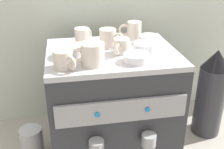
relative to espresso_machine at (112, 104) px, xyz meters
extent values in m
plane|color=#9E998E|center=(0.00, 0.00, -0.24)|extent=(4.00, 4.00, 0.00)
cube|color=silver|center=(0.00, 0.35, 0.27)|extent=(2.80, 0.03, 1.03)
cube|color=#2D2D33|center=(0.00, 0.00, -0.01)|extent=(0.53, 0.41, 0.47)
cube|color=#B7B7BC|center=(0.00, 0.00, 0.24)|extent=(0.53, 0.41, 0.02)
cube|color=#939399|center=(0.00, -0.21, 0.10)|extent=(0.49, 0.01, 0.09)
cylinder|color=#1E7AB7|center=(-0.09, -0.21, 0.10)|extent=(0.02, 0.01, 0.02)
cylinder|color=#1E7AB7|center=(0.09, -0.21, 0.10)|extent=(0.02, 0.01, 0.02)
cylinder|color=#939399|center=(-0.10, -0.23, -0.03)|extent=(0.06, 0.06, 0.05)
cylinder|color=#939399|center=(0.10, -0.23, -0.03)|extent=(0.06, 0.06, 0.05)
cylinder|color=beige|center=(-0.20, -0.13, 0.28)|extent=(0.07, 0.07, 0.07)
torus|color=beige|center=(-0.17, -0.17, 0.28)|extent=(0.04, 0.05, 0.05)
cylinder|color=beige|center=(0.03, -0.02, 0.28)|extent=(0.06, 0.06, 0.06)
torus|color=beige|center=(0.01, -0.06, 0.28)|extent=(0.03, 0.04, 0.05)
cylinder|color=beige|center=(-0.09, -0.12, 0.29)|extent=(0.08, 0.08, 0.08)
torus|color=beige|center=(-0.15, -0.12, 0.29)|extent=(0.06, 0.02, 0.06)
cylinder|color=beige|center=(-0.11, 0.07, 0.29)|extent=(0.06, 0.06, 0.08)
torus|color=beige|center=(-0.09, 0.10, 0.29)|extent=(0.04, 0.05, 0.06)
cylinder|color=beige|center=(0.13, 0.15, 0.29)|extent=(0.06, 0.06, 0.08)
torus|color=beige|center=(0.09, 0.16, 0.29)|extent=(0.06, 0.02, 0.06)
cylinder|color=beige|center=(-0.01, 0.07, 0.29)|extent=(0.07, 0.07, 0.08)
torus|color=beige|center=(0.03, 0.04, 0.29)|extent=(0.05, 0.04, 0.05)
cylinder|color=white|center=(0.13, -0.03, 0.27)|extent=(0.10, 0.10, 0.04)
cylinder|color=white|center=(0.13, -0.03, 0.25)|extent=(0.05, 0.05, 0.01)
cylinder|color=white|center=(0.07, -0.12, 0.26)|extent=(0.10, 0.10, 0.03)
cylinder|color=white|center=(0.07, -0.12, 0.25)|extent=(0.05, 0.05, 0.01)
cylinder|color=white|center=(0.18, 0.07, 0.27)|extent=(0.09, 0.09, 0.04)
cylinder|color=white|center=(0.18, 0.07, 0.25)|extent=(0.05, 0.05, 0.01)
cylinder|color=white|center=(-0.16, -0.02, 0.27)|extent=(0.10, 0.10, 0.04)
cylinder|color=white|center=(-0.16, -0.02, 0.25)|extent=(0.06, 0.06, 0.01)
cylinder|color=#333338|center=(0.50, 0.04, -0.07)|extent=(0.14, 0.14, 0.36)
cone|color=black|center=(0.50, 0.04, 0.16)|extent=(0.14, 0.14, 0.09)
cylinder|color=#B7B7BC|center=(-0.37, 0.01, -0.17)|extent=(0.10, 0.10, 0.15)
camera|label=1|loc=(-0.19, -1.03, 0.65)|focal=44.10mm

